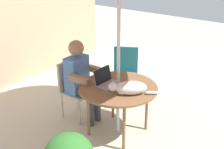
# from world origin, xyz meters

# --- Properties ---
(ground_plane) EXTENTS (14.00, 14.00, 0.00)m
(ground_plane) POSITION_xyz_m (0.00, 0.00, 0.00)
(ground_plane) COLOR #BCAD93
(patio_table) EXTENTS (1.04, 1.04, 0.71)m
(patio_table) POSITION_xyz_m (0.00, 0.00, 0.65)
(patio_table) COLOR brown
(patio_table) RESTS_ON ground
(chair_occupied) EXTENTS (0.40, 0.40, 0.87)m
(chair_occupied) POSITION_xyz_m (0.00, 0.81, 0.51)
(chair_occupied) COLOR #B2A899
(chair_occupied) RESTS_ON ground
(chair_empty) EXTENTS (0.54, 0.54, 0.87)m
(chair_empty) POSITION_xyz_m (0.93, 0.49, 0.51)
(chair_empty) COLOR #1E606B
(chair_empty) RESTS_ON ground
(person_seated) EXTENTS (0.48, 0.48, 1.21)m
(person_seated) POSITION_xyz_m (0.00, 0.65, 0.68)
(person_seated) COLOR #4C72A5
(person_seated) RESTS_ON ground
(laptop) EXTENTS (0.32, 0.28, 0.21)m
(laptop) POSITION_xyz_m (-0.03, 0.18, 0.77)
(laptop) COLOR gray
(laptop) RESTS_ON patio_table
(cat) EXTENTS (0.42, 0.55, 0.17)m
(cat) POSITION_xyz_m (-0.09, -0.22, 0.79)
(cat) COLOR silver
(cat) RESTS_ON patio_table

